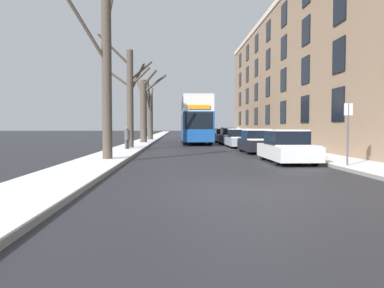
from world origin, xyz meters
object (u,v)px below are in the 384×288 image
(bare_tree_left_3, at_px, (150,114))
(parked_car_4, at_px, (222,136))
(parked_car_0, at_px, (287,147))
(double_decker_bus, at_px, (196,118))
(pedestrian_left_sidewalk, at_px, (127,138))
(bare_tree_left_2, at_px, (144,108))
(parked_car_1, at_px, (257,142))
(parked_car_3, at_px, (230,137))
(street_sign_post, at_px, (348,131))
(parked_car_2, at_px, (240,139))
(bare_tree_left_1, at_px, (130,95))
(bare_tree_left_0, at_px, (106,70))

(bare_tree_left_3, relative_size, parked_car_4, 1.55)
(parked_car_0, height_order, parked_car_4, parked_car_0)
(double_decker_bus, height_order, pedestrian_left_sidewalk, double_decker_bus)
(double_decker_bus, xyz_separation_m, parked_car_0, (3.02, -19.13, -1.77))
(bare_tree_left_2, relative_size, pedestrian_left_sidewalk, 4.21)
(parked_car_1, bearing_deg, parked_car_3, 90.00)
(double_decker_bus, xyz_separation_m, street_sign_post, (4.40, -22.00, -1.02))
(bare_tree_left_3, distance_m, street_sign_post, 30.96)
(parked_car_2, height_order, parked_car_3, parked_car_3)
(parked_car_2, bearing_deg, parked_car_4, 90.00)
(bare_tree_left_2, bearing_deg, parked_car_2, -40.44)
(bare_tree_left_3, height_order, parked_car_1, bare_tree_left_3)
(double_decker_bus, xyz_separation_m, parked_car_4, (3.02, 3.72, -1.78))
(bare_tree_left_1, height_order, parked_car_1, bare_tree_left_1)
(parked_car_0, bearing_deg, double_decker_bus, 98.99)
(parked_car_3, bearing_deg, bare_tree_left_3, 129.72)
(parked_car_0, height_order, parked_car_2, same)
(parked_car_1, bearing_deg, bare_tree_left_1, 156.18)
(pedestrian_left_sidewalk, relative_size, street_sign_post, 0.65)
(parked_car_2, relative_size, pedestrian_left_sidewalk, 2.53)
(bare_tree_left_0, distance_m, double_decker_bus, 19.37)
(bare_tree_left_0, bearing_deg, pedestrian_left_sidewalk, 90.65)
(parked_car_4, bearing_deg, parked_car_2, -90.00)
(parked_car_1, bearing_deg, pedestrian_left_sidewalk, 167.51)
(bare_tree_left_1, distance_m, pedestrian_left_sidewalk, 3.41)
(parked_car_0, xyz_separation_m, pedestrian_left_sidewalk, (-8.02, 7.94, 0.21))
(bare_tree_left_3, xyz_separation_m, parked_car_0, (7.83, -26.64, -2.44))
(bare_tree_left_0, bearing_deg, parked_car_3, 64.66)
(pedestrian_left_sidewalk, bearing_deg, bare_tree_left_3, -136.16)
(double_decker_bus, bearing_deg, street_sign_post, -78.69)
(parked_car_0, xyz_separation_m, street_sign_post, (1.38, -2.88, 0.75))
(bare_tree_left_0, height_order, parked_car_4, bare_tree_left_0)
(parked_car_2, distance_m, parked_car_4, 10.72)
(parked_car_1, height_order, parked_car_4, parked_car_1)
(bare_tree_left_2, height_order, parked_car_3, bare_tree_left_2)
(bare_tree_left_1, bearing_deg, bare_tree_left_0, -89.53)
(bare_tree_left_0, xyz_separation_m, bare_tree_left_1, (-0.08, 9.24, -0.25))
(bare_tree_left_3, bearing_deg, bare_tree_left_2, -90.04)
(bare_tree_left_1, distance_m, bare_tree_left_3, 16.95)
(double_decker_bus, height_order, street_sign_post, double_decker_bus)
(double_decker_bus, distance_m, street_sign_post, 22.46)
(bare_tree_left_3, bearing_deg, double_decker_bus, -57.38)
(parked_car_0, bearing_deg, parked_car_3, 90.00)
(bare_tree_left_3, distance_m, pedestrian_left_sidewalk, 18.83)
(pedestrian_left_sidewalk, bearing_deg, street_sign_post, 85.35)
(bare_tree_left_3, xyz_separation_m, parked_car_2, (7.83, -14.51, -2.44))
(bare_tree_left_0, bearing_deg, bare_tree_left_2, 89.71)
(bare_tree_left_3, bearing_deg, parked_car_4, -25.82)
(bare_tree_left_0, xyz_separation_m, parked_car_1, (7.93, 5.71, -3.37))
(pedestrian_left_sidewalk, xyz_separation_m, street_sign_post, (9.39, -10.82, 0.54))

